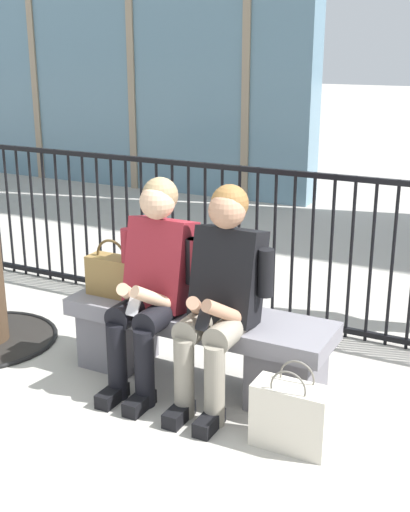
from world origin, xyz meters
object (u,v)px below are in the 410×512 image
seated_person_with_phone (153,278)px  seated_person_companion (221,291)px  shopping_bag (291,416)px  handbag_on_bench (112,274)px  stone_bench (197,339)px

seated_person_with_phone → seated_person_companion: size_ratio=1.00×
seated_person_with_phone → shopping_bag: 1.09m
seated_person_with_phone → shopping_bag: bearing=-15.3°
handbag_on_bench → shopping_bag: handbag_on_bench is taller
stone_bench → seated_person_with_phone: (-0.21, -0.13, 0.38)m
seated_person_companion → shopping_bag: bearing=-26.6°
seated_person_companion → handbag_on_bench: size_ratio=3.46×
stone_bench → shopping_bag: (0.73, -0.39, -0.10)m
handbag_on_bench → shopping_bag: 1.42m
handbag_on_bench → stone_bench: bearing=1.0°
seated_person_companion → stone_bench: bearing=149.0°
seated_person_companion → handbag_on_bench: seated_person_companion is taller
shopping_bag → stone_bench: bearing=152.1°
seated_person_with_phone → handbag_on_bench: seated_person_with_phone is taller
stone_bench → seated_person_companion: bearing=-31.0°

